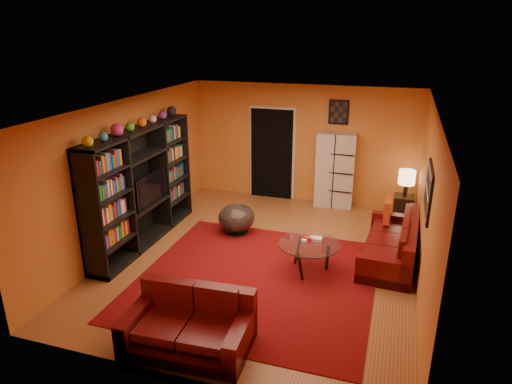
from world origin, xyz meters
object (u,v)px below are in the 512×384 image
(entertainment_unit, at_px, (142,187))
(side_table, at_px, (403,208))
(table_lamp, at_px, (407,178))
(tv, at_px, (146,189))
(loveseat, at_px, (191,323))
(sofa, at_px, (395,244))
(bowl_chair, at_px, (237,218))
(storage_cabinet, at_px, (335,170))
(coffee_table, at_px, (309,246))

(entertainment_unit, bearing_deg, side_table, 28.95)
(side_table, relative_size, table_lamp, 0.92)
(table_lamp, bearing_deg, tv, -151.28)
(loveseat, xyz_separation_m, table_lamp, (2.46, 4.92, 0.61))
(table_lamp, bearing_deg, sofa, -93.53)
(loveseat, height_order, bowl_chair, loveseat)
(entertainment_unit, xyz_separation_m, tv, (0.05, 0.05, -0.04))
(tv, bearing_deg, bowl_chair, -61.42)
(storage_cabinet, height_order, bowl_chair, storage_cabinet)
(tv, distance_m, table_lamp, 5.10)
(sofa, relative_size, coffee_table, 2.12)
(sofa, bearing_deg, bowl_chair, 178.90)
(entertainment_unit, xyz_separation_m, side_table, (4.53, 2.50, -0.80))
(entertainment_unit, xyz_separation_m, coffee_table, (3.10, -0.21, -0.60))
(entertainment_unit, relative_size, table_lamp, 5.49)
(sofa, distance_m, bowl_chair, 2.93)
(bowl_chair, xyz_separation_m, table_lamp, (3.04, 1.67, 0.58))
(coffee_table, height_order, bowl_chair, bowl_chair)
(coffee_table, height_order, side_table, same)
(storage_cabinet, distance_m, side_table, 1.62)
(side_table, bearing_deg, sofa, -93.53)
(sofa, bearing_deg, loveseat, -124.57)
(sofa, bearing_deg, coffee_table, -144.54)
(loveseat, relative_size, storage_cabinet, 0.95)
(loveseat, distance_m, table_lamp, 5.53)
(coffee_table, bearing_deg, tv, 175.06)
(bowl_chair, bearing_deg, entertainment_unit, -150.74)
(coffee_table, xyz_separation_m, table_lamp, (1.43, 2.72, 0.44))
(table_lamp, bearing_deg, entertainment_unit, -151.05)
(loveseat, height_order, table_lamp, table_lamp)
(entertainment_unit, bearing_deg, bowl_chair, 29.26)
(table_lamp, bearing_deg, coffee_table, -117.73)
(entertainment_unit, relative_size, bowl_chair, 4.28)
(storage_cabinet, bearing_deg, table_lamp, -17.05)
(loveseat, height_order, coffee_table, loveseat)
(bowl_chair, bearing_deg, coffee_table, -33.02)
(sofa, relative_size, storage_cabinet, 1.27)
(bowl_chair, distance_m, table_lamp, 3.51)
(tv, bearing_deg, side_table, -61.28)
(entertainment_unit, bearing_deg, coffee_table, -3.93)
(storage_cabinet, xyz_separation_m, side_table, (1.49, -0.30, -0.57))
(tv, bearing_deg, storage_cabinet, -47.37)
(entertainment_unit, relative_size, side_table, 6.00)
(loveseat, xyz_separation_m, bowl_chair, (-0.58, 3.25, 0.02))
(bowl_chair, bearing_deg, loveseat, -79.95)
(entertainment_unit, distance_m, coffee_table, 3.16)
(tv, xyz_separation_m, side_table, (4.47, 2.45, -0.76))
(tv, bearing_deg, entertainment_unit, 135.24)
(entertainment_unit, relative_size, loveseat, 1.92)
(entertainment_unit, height_order, coffee_table, entertainment_unit)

